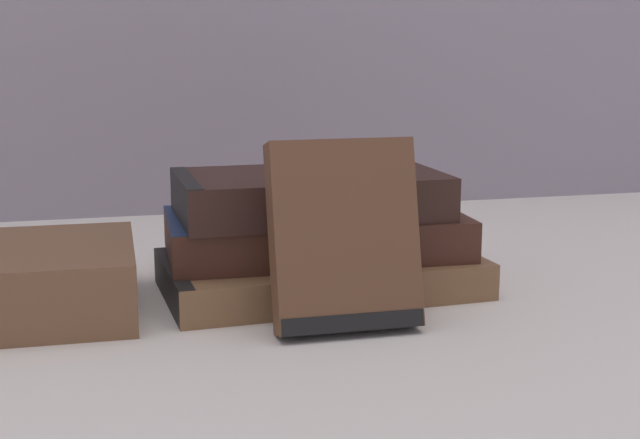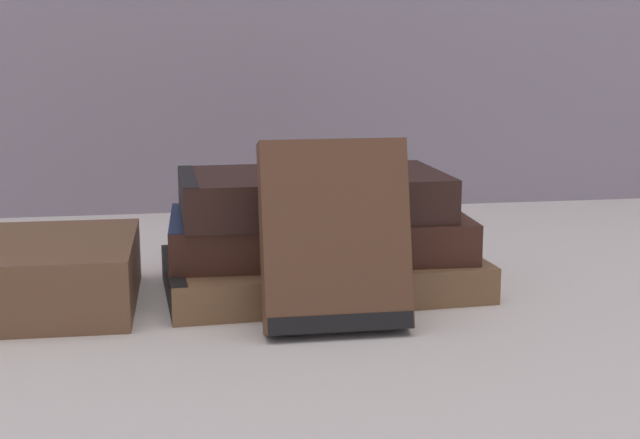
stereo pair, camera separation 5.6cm
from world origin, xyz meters
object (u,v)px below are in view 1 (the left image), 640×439
book_leaning_front (344,243)px  pocket_watch (371,172)px  book_flat_bottom (314,274)px  book_flat_middle (308,234)px  reading_glasses (219,257)px  book_flat_top (303,195)px

book_leaning_front → pocket_watch: book_leaning_front is taller
book_flat_bottom → book_flat_middle: 0.03m
book_leaning_front → pocket_watch: (0.04, 0.08, 0.04)m
book_leaning_front → reading_glasses: (-0.06, 0.22, -0.06)m
book_leaning_front → book_flat_top: bearing=92.9°
book_flat_middle → book_flat_top: bearing=-137.0°
book_flat_middle → book_leaning_front: size_ratio=1.80×
pocket_watch → book_flat_bottom: bearing=159.4°
book_flat_bottom → pocket_watch: 0.10m
book_flat_middle → reading_glasses: bearing=119.5°
book_leaning_front → pocket_watch: size_ratio=2.41×
pocket_watch → reading_glasses: (-0.10, 0.14, -0.10)m
book_flat_middle → book_flat_top: size_ratio=1.14×
book_flat_middle → book_flat_top: book_flat_top is taller
book_flat_bottom → reading_glasses: (-0.06, 0.12, -0.01)m
book_leaning_front → reading_glasses: bearing=105.0°
book_flat_bottom → reading_glasses: book_flat_bottom is taller
book_flat_top → reading_glasses: bearing=113.5°
book_flat_top → reading_glasses: 0.15m
book_flat_middle → pocket_watch: (0.04, -0.03, 0.05)m
reading_glasses → book_flat_top: bearing=-79.9°
book_flat_bottom → book_leaning_front: book_leaning_front is taller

